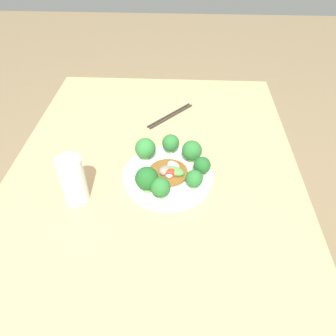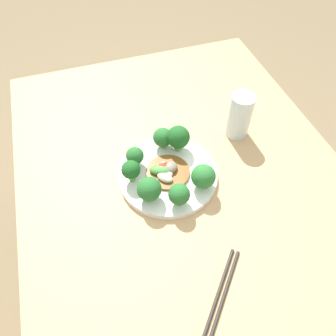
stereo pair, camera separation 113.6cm
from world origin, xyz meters
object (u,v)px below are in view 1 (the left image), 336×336
Objects in this scene: stirfry_center at (170,171)px; broccoli_east at (171,143)px; broccoli_southwest at (194,179)px; chopsticks at (170,116)px; broccoli_south at (202,166)px; broccoli_west at (160,187)px; drinking_glass at (73,180)px; plate at (168,176)px; broccoli_northwest at (147,179)px; broccoli_southeast at (192,151)px; broccoli_northeast at (145,148)px.

broccoli_east is at bearing 0.98° from stirfry_center.
broccoli_southwest reaches higher than chopsticks.
stirfry_center reaches higher than chopsticks.
broccoli_west is (-0.08, 0.10, -0.00)m from broccoli_south.
broccoli_east reaches higher than stirfry_center.
drinking_glass is (0.00, 0.22, 0.01)m from broccoli_west.
broccoli_southwest is 0.30m from drinking_glass.
plate is at bearing 76.27° from stirfry_center.
broccoli_northwest reaches higher than stirfry_center.
broccoli_southwest is at bearing -126.81° from plate.
broccoli_west is at bearing 127.97° from broccoli_south.
broccoli_southwest is at bearing -66.09° from broccoli_west.
broccoli_east is 0.16m from broccoli_southwest.
broccoli_northwest is 0.39m from chopsticks.
stirfry_center is (-0.09, -0.00, -0.03)m from broccoli_east.
broccoli_south is 0.13m from broccoli_west.
broccoli_east is at bearing 60.74° from broccoli_southeast.
broccoli_east is 1.09× the size of broccoli_southwest.
broccoli_south reaches higher than plate.
stirfry_center is at bearing -38.74° from broccoli_northwest.
broccoli_west is at bearing -90.07° from drinking_glass.
broccoli_southeast is 0.60× the size of stirfry_center.
broccoli_east is 0.56× the size of stirfry_center.
broccoli_west is 0.04m from broccoli_northwest.
broccoli_south is 1.13× the size of broccoli_southwest.
broccoli_southeast is 0.99× the size of broccoli_northeast.
drinking_glass is 0.77× the size of chopsticks.
chopsticks is at bearing -29.02° from drinking_glass.
plate is 1.91× the size of drinking_glass.
stirfry_center is at bearing 85.78° from broccoli_south.
broccoli_southwest is (-0.11, -0.14, -0.00)m from broccoli_northeast.
broccoli_northeast is at bearing 88.10° from broccoli_southeast.
broccoli_southwest is at bearing -176.96° from broccoli_southeast.
stirfry_center is at bearing -131.22° from broccoli_northeast.
plate is 4.06× the size of broccoli_east.
plate is 0.10m from broccoli_northwest.
plate is 0.10m from broccoli_west.
plate is at bearing 85.27° from broccoli_south.
broccoli_southeast is 0.07m from broccoli_east.
broccoli_northwest reaches higher than plate.
broccoli_northwest is (-0.07, 0.05, 0.05)m from plate.
broccoli_southeast is 1.17× the size of broccoli_southwest.
plate is at bearing 178.00° from broccoli_east.
broccoli_northeast is 0.08m from broccoli_east.
broccoli_northwest is (-0.13, 0.11, 0.01)m from broccoli_southeast.
broccoli_northeast is 1.18× the size of broccoli_southwest.
plate is 0.31m from chopsticks.
chopsticks is (0.26, 0.07, -0.05)m from broccoli_southeast.
broccoli_southeast is at bearing -91.90° from broccoli_northeast.
broccoli_northeast reaches higher than broccoli_south.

